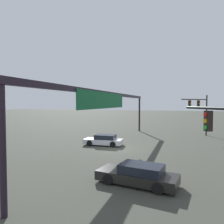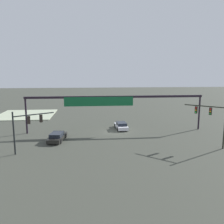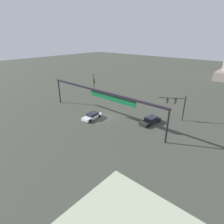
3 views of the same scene
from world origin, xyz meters
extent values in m
plane|color=#3B3E35|center=(0.00, 0.00, 0.00)|extent=(227.57, 227.57, 0.00)
cube|color=#A5B091|center=(18.69, -17.15, 0.07)|extent=(12.35, 13.25, 0.15)
cylinder|color=black|center=(-10.64, 8.21, 5.26)|extent=(3.95, 3.55, 0.14)
cube|color=black|center=(-11.23, 8.74, 4.67)|extent=(0.41, 0.41, 0.95)
cylinder|color=red|center=(-11.12, 8.86, 4.96)|extent=(0.19, 0.18, 0.20)
cylinder|color=orange|center=(-11.12, 8.86, 4.66)|extent=(0.19, 0.18, 0.20)
cylinder|color=green|center=(-11.12, 8.86, 4.36)|extent=(0.19, 0.18, 0.20)
cube|color=black|center=(-9.88, 7.53, 4.67)|extent=(0.41, 0.41, 0.95)
cylinder|color=red|center=(-9.77, 7.65, 4.96)|extent=(0.19, 0.18, 0.20)
cylinder|color=orange|center=(-9.77, 7.65, 4.66)|extent=(0.19, 0.18, 0.20)
cylinder|color=green|center=(-9.77, 7.65, 4.36)|extent=(0.19, 0.18, 0.20)
cylinder|color=black|center=(13.14, 9.53, 2.56)|extent=(0.18, 0.18, 5.12)
cylinder|color=black|center=(11.01, 8.22, 4.54)|extent=(4.34, 2.72, 0.14)
cube|color=black|center=(11.61, 8.59, 3.95)|extent=(0.41, 0.39, 0.95)
cylinder|color=red|center=(11.70, 8.46, 4.24)|extent=(0.20, 0.16, 0.20)
cylinder|color=orange|center=(11.70, 8.46, 3.94)|extent=(0.20, 0.16, 0.20)
cylinder|color=green|center=(11.70, 8.46, 3.64)|extent=(0.20, 0.16, 0.20)
cube|color=black|center=(10.32, 7.80, 3.95)|extent=(0.41, 0.39, 0.95)
cylinder|color=red|center=(10.40, 7.67, 4.24)|extent=(0.20, 0.16, 0.20)
cylinder|color=orange|center=(10.40, 7.67, 3.94)|extent=(0.20, 0.16, 0.20)
cylinder|color=green|center=(10.40, 7.67, 3.64)|extent=(0.20, 0.16, 0.20)
cylinder|color=black|center=(-14.24, -0.33, 2.76)|extent=(0.28, 0.28, 5.53)
cylinder|color=black|center=(14.24, -0.33, 2.76)|extent=(0.28, 0.28, 5.53)
cube|color=black|center=(0.00, -0.33, 5.70)|extent=(28.87, 0.35, 0.35)
cube|color=#125D32|center=(2.75, -0.11, 5.02)|extent=(11.05, 0.08, 1.48)
cube|color=silver|center=(-1.08, -1.81, 0.44)|extent=(1.98, 4.41, 0.55)
cube|color=black|center=(-1.10, -1.55, 0.96)|extent=(1.65, 2.33, 0.50)
cylinder|color=black|center=(-0.20, -3.09, 0.32)|extent=(0.26, 0.65, 0.64)
cylinder|color=black|center=(-1.80, -3.19, 0.32)|extent=(0.26, 0.65, 0.64)
cylinder|color=black|center=(-0.37, -0.42, 0.32)|extent=(0.26, 0.65, 0.64)
cylinder|color=black|center=(-1.96, -0.52, 0.32)|extent=(0.26, 0.65, 0.64)
cube|color=black|center=(8.92, 4.17, 0.44)|extent=(2.41, 4.92, 0.55)
cube|color=black|center=(8.96, 4.45, 0.96)|extent=(1.88, 2.65, 0.50)
cylinder|color=black|center=(9.52, 2.60, 0.32)|extent=(0.31, 0.66, 0.64)
cylinder|color=black|center=(7.90, 2.83, 0.32)|extent=(0.31, 0.66, 0.64)
cylinder|color=black|center=(9.94, 5.50, 0.32)|extent=(0.31, 0.66, 0.64)
cylinder|color=black|center=(8.31, 5.73, 0.32)|extent=(0.31, 0.66, 0.64)
camera|label=1|loc=(20.91, 6.70, 4.78)|focal=33.76mm
camera|label=2|loc=(4.35, 36.87, 9.58)|focal=37.34mm
camera|label=3|loc=(23.82, -24.32, 15.74)|focal=28.89mm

